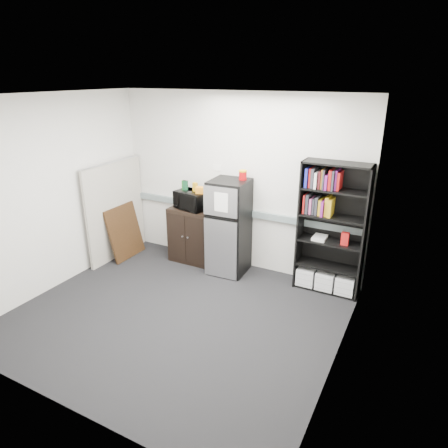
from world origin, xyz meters
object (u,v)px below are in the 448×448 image
(microwave, at_px, (192,200))
(bookshelf, at_px, (331,230))
(cubicle_partition, at_px, (116,210))
(cabinet, at_px, (193,235))
(refrigerator, at_px, (229,227))

(microwave, bearing_deg, bookshelf, 12.62)
(bookshelf, xyz_separation_m, cubicle_partition, (-3.43, -0.49, -0.10))
(bookshelf, height_order, cubicle_partition, bookshelf)
(bookshelf, distance_m, cabinet, 2.25)
(bookshelf, xyz_separation_m, cabinet, (-2.20, -0.06, -0.46))
(cabinet, bearing_deg, microwave, -90.00)
(cubicle_partition, xyz_separation_m, cabinet, (1.23, 0.42, -0.36))
(bookshelf, bearing_deg, microwave, -177.91)
(microwave, bearing_deg, refrigerator, 5.29)
(microwave, distance_m, refrigerator, 0.77)
(cubicle_partition, xyz_separation_m, microwave, (1.23, 0.40, 0.23))
(bookshelf, distance_m, refrigerator, 1.52)
(bookshelf, relative_size, cubicle_partition, 1.14)
(refrigerator, bearing_deg, bookshelf, 2.36)
(cubicle_partition, bearing_deg, microwave, 18.26)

